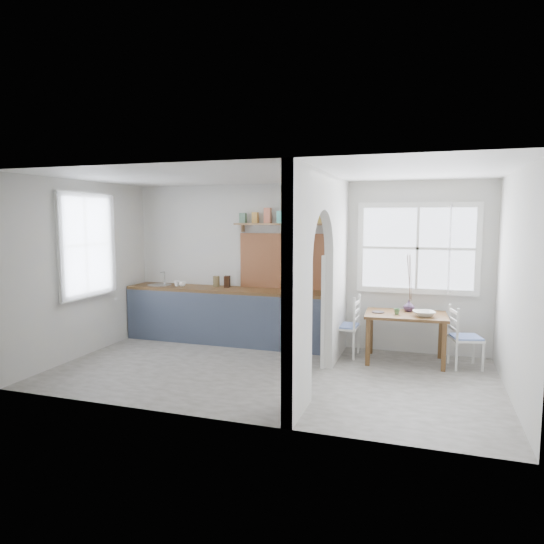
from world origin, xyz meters
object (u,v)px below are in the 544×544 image
(kettle, at_px, (299,286))
(chair_left, at_px, (344,325))
(dining_table, at_px, (405,338))
(vase, at_px, (409,306))
(chair_right, at_px, (466,337))

(kettle, bearing_deg, chair_left, -21.91)
(dining_table, bearing_deg, kettle, 171.65)
(chair_left, height_order, kettle, kettle)
(kettle, bearing_deg, dining_table, -19.21)
(chair_left, distance_m, vase, 0.98)
(dining_table, height_order, vase, vase)
(chair_right, distance_m, kettle, 2.48)
(dining_table, xyz_separation_m, chair_right, (0.80, -0.01, 0.08))
(dining_table, xyz_separation_m, vase, (0.03, 0.18, 0.43))
(chair_left, bearing_deg, kettle, -95.62)
(chair_left, relative_size, chair_right, 1.07)
(chair_left, bearing_deg, vase, 100.75)
(dining_table, xyz_separation_m, kettle, (-1.60, 0.15, 0.66))
(dining_table, distance_m, kettle, 1.74)
(chair_left, bearing_deg, chair_right, 90.50)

